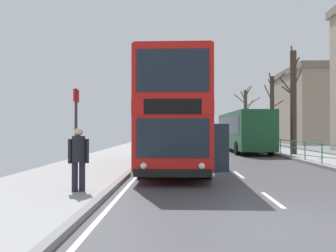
{
  "coord_description": "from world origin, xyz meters",
  "views": [
    {
      "loc": [
        -2.38,
        -6.24,
        1.78
      ],
      "look_at": [
        -2.76,
        6.59,
        1.9
      ],
      "focal_mm": 37.05,
      "sensor_mm": 36.0,
      "label": 1
    }
  ],
  "objects_px": {
    "bare_tree_far_02": "(293,100)",
    "background_building_00": "(322,106)",
    "bare_tree_far_01": "(272,110)",
    "double_decker_bus_main": "(176,117)",
    "bus_stop_sign_near": "(76,127)",
    "background_bus_far_lane": "(243,130)",
    "bare_tree_far_00": "(246,115)",
    "pedestrian_with_backpack": "(79,154)"
  },
  "relations": [
    {
      "from": "bare_tree_far_02",
      "to": "background_building_00",
      "type": "xyz_separation_m",
      "value": [
        10.14,
        19.93,
        0.91
      ]
    },
    {
      "from": "pedestrian_with_backpack",
      "to": "background_building_00",
      "type": "relative_size",
      "value": 0.15
    },
    {
      "from": "background_bus_far_lane",
      "to": "pedestrian_with_backpack",
      "type": "distance_m",
      "value": 20.22
    },
    {
      "from": "background_bus_far_lane",
      "to": "bare_tree_far_02",
      "type": "relative_size",
      "value": 1.47
    },
    {
      "from": "pedestrian_with_backpack",
      "to": "background_building_00",
      "type": "distance_m",
      "value": 39.86
    },
    {
      "from": "double_decker_bus_main",
      "to": "background_building_00",
      "type": "distance_m",
      "value": 32.76
    },
    {
      "from": "background_bus_far_lane",
      "to": "pedestrian_with_backpack",
      "type": "xyz_separation_m",
      "value": [
        -7.81,
        -18.64,
        -0.57
      ]
    },
    {
      "from": "bare_tree_far_02",
      "to": "pedestrian_with_backpack",
      "type": "bearing_deg",
      "value": -126.11
    },
    {
      "from": "bare_tree_far_00",
      "to": "bare_tree_far_02",
      "type": "bearing_deg",
      "value": -91.54
    },
    {
      "from": "double_decker_bus_main",
      "to": "bare_tree_far_02",
      "type": "relative_size",
      "value": 1.45
    },
    {
      "from": "background_bus_far_lane",
      "to": "bare_tree_far_00",
      "type": "xyz_separation_m",
      "value": [
        2.99,
        14.36,
        1.85
      ]
    },
    {
      "from": "bare_tree_far_01",
      "to": "bare_tree_far_02",
      "type": "distance_m",
      "value": 9.09
    },
    {
      "from": "background_bus_far_lane",
      "to": "bus_stop_sign_near",
      "type": "xyz_separation_m",
      "value": [
        -8.08,
        -17.98,
        0.16
      ]
    },
    {
      "from": "double_decker_bus_main",
      "to": "background_bus_far_lane",
      "type": "xyz_separation_m",
      "value": [
        5.27,
        11.95,
        -0.67
      ]
    },
    {
      "from": "pedestrian_with_backpack",
      "to": "bus_stop_sign_near",
      "type": "height_order",
      "value": "bus_stop_sign_near"
    },
    {
      "from": "bare_tree_far_00",
      "to": "bare_tree_far_01",
      "type": "height_order",
      "value": "bare_tree_far_00"
    },
    {
      "from": "bus_stop_sign_near",
      "to": "background_bus_far_lane",
      "type": "bearing_deg",
      "value": 65.81
    },
    {
      "from": "bus_stop_sign_near",
      "to": "bare_tree_far_02",
      "type": "distance_m",
      "value": 17.21
    },
    {
      "from": "bare_tree_far_00",
      "to": "bus_stop_sign_near",
      "type": "bearing_deg",
      "value": -108.89
    },
    {
      "from": "double_decker_bus_main",
      "to": "background_bus_far_lane",
      "type": "height_order",
      "value": "double_decker_bus_main"
    },
    {
      "from": "bare_tree_far_00",
      "to": "double_decker_bus_main",
      "type": "bearing_deg",
      "value": -107.43
    },
    {
      "from": "bus_stop_sign_near",
      "to": "bare_tree_far_01",
      "type": "distance_m",
      "value": 25.37
    },
    {
      "from": "double_decker_bus_main",
      "to": "bus_stop_sign_near",
      "type": "xyz_separation_m",
      "value": [
        -2.81,
        -6.04,
        -0.51
      ]
    },
    {
      "from": "background_bus_far_lane",
      "to": "background_building_00",
      "type": "distance_m",
      "value": 20.13
    },
    {
      "from": "bare_tree_far_01",
      "to": "background_building_00",
      "type": "xyz_separation_m",
      "value": [
        9.1,
        10.9,
        1.0
      ]
    },
    {
      "from": "bare_tree_far_02",
      "to": "bare_tree_far_01",
      "type": "bearing_deg",
      "value": 83.43
    },
    {
      "from": "background_building_00",
      "to": "background_bus_far_lane",
      "type": "bearing_deg",
      "value": -129.35
    },
    {
      "from": "bus_stop_sign_near",
      "to": "bare_tree_far_02",
      "type": "height_order",
      "value": "bare_tree_far_02"
    },
    {
      "from": "background_bus_far_lane",
      "to": "double_decker_bus_main",
      "type": "bearing_deg",
      "value": -113.8
    },
    {
      "from": "background_building_00",
      "to": "bus_stop_sign_near",
      "type": "bearing_deg",
      "value": -121.81
    },
    {
      "from": "double_decker_bus_main",
      "to": "background_bus_far_lane",
      "type": "distance_m",
      "value": 13.08
    },
    {
      "from": "pedestrian_with_backpack",
      "to": "bus_stop_sign_near",
      "type": "bearing_deg",
      "value": 112.04
    },
    {
      "from": "background_bus_far_lane",
      "to": "bus_stop_sign_near",
      "type": "relative_size",
      "value": 3.94
    },
    {
      "from": "bare_tree_far_01",
      "to": "bare_tree_far_02",
      "type": "xyz_separation_m",
      "value": [
        -1.04,
        -9.03,
        0.09
      ]
    },
    {
      "from": "pedestrian_with_backpack",
      "to": "double_decker_bus_main",
      "type": "bearing_deg",
      "value": 69.22
    },
    {
      "from": "bus_stop_sign_near",
      "to": "bare_tree_far_00",
      "type": "xyz_separation_m",
      "value": [
        11.07,
        32.35,
        1.69
      ]
    },
    {
      "from": "background_bus_far_lane",
      "to": "bare_tree_far_00",
      "type": "distance_m",
      "value": 14.79
    },
    {
      "from": "bare_tree_far_00",
      "to": "bare_tree_far_01",
      "type": "xyz_separation_m",
      "value": [
        0.53,
        -9.86,
        0.07
      ]
    },
    {
      "from": "double_decker_bus_main",
      "to": "bus_stop_sign_near",
      "type": "height_order",
      "value": "double_decker_bus_main"
    },
    {
      "from": "bare_tree_far_02",
      "to": "double_decker_bus_main",
      "type": "bearing_deg",
      "value": -136.27
    },
    {
      "from": "bare_tree_far_01",
      "to": "bare_tree_far_00",
      "type": "bearing_deg",
      "value": 93.1
    },
    {
      "from": "double_decker_bus_main",
      "to": "background_bus_far_lane",
      "type": "bearing_deg",
      "value": 66.2
    }
  ]
}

